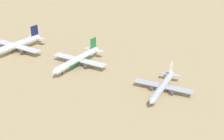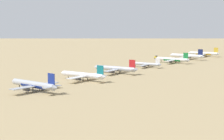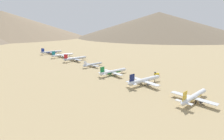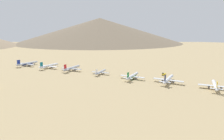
{
  "view_description": "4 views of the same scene",
  "coord_description": "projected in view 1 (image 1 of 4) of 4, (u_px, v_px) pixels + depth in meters",
  "views": [
    {
      "loc": [
        106.53,
        47.72,
        62.58
      ],
      "look_at": [
        6.8,
        -24.6,
        5.95
      ],
      "focal_mm": 46.97,
      "sensor_mm": 36.0,
      "label": 1
    },
    {
      "loc": [
        -189.76,
        278.26,
        40.63
      ],
      "look_at": [
        -12.42,
        66.42,
        5.36
      ],
      "focal_mm": 58.47,
      "sensor_mm": 36.0,
      "label": 2
    },
    {
      "loc": [
        -100.54,
        -206.85,
        52.46
      ],
      "look_at": [
        6.65,
        -41.29,
        3.49
      ],
      "focal_mm": 28.3,
      "sensor_mm": 36.0,
      "label": 3
    },
    {
      "loc": [
        -204.67,
        -151.89,
        59.63
      ],
      "look_at": [
        12.8,
        -12.6,
        5.43
      ],
      "focal_mm": 30.3,
      "sensor_mm": 36.0,
      "label": 4
    }
  ],
  "objects": [
    {
      "name": "parked_jet_3",
      "position": [
        163.0,
        86.0,
        127.15
      ],
      "size": [
        32.27,
        26.4,
        9.34
      ],
      "color": "#B2B7C1",
      "rests_on": "ground"
    },
    {
      "name": "parked_jet_1",
      "position": [
        16.0,
        46.0,
        170.83
      ],
      "size": [
        42.92,
        34.86,
        12.38
      ],
      "color": "silver",
      "rests_on": "ground"
    },
    {
      "name": "ground_plane",
      "position": [
        166.0,
        91.0,
        129.95
      ],
      "size": [
        1800.0,
        1800.0,
        0.0
      ],
      "primitive_type": "plane",
      "color": "tan"
    },
    {
      "name": "parked_jet_2",
      "position": [
        78.0,
        60.0,
        152.66
      ],
      "size": [
        39.37,
        32.05,
        11.35
      ],
      "color": "silver",
      "rests_on": "ground"
    }
  ]
}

